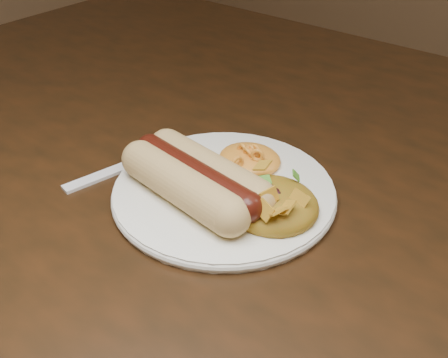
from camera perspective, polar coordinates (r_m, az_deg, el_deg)
The scene contains 7 objects.
table at distance 0.65m, azimuth 12.65°, elevation -7.66°, with size 1.60×0.90×0.75m.
plate at distance 0.56m, azimuth 0.00°, elevation -1.36°, with size 0.23×0.23×0.01m, color white.
hotdog at distance 0.53m, azimuth -3.12°, elevation 0.18°, with size 0.15×0.09×0.04m.
mac_and_cheese at distance 0.59m, azimuth 2.84°, elevation 2.97°, with size 0.07×0.07×0.03m, color #EDB747.
sour_cream at distance 0.60m, azimuth -5.17°, elevation 3.45°, with size 0.04×0.04×0.03m, color white.
taco_salad at distance 0.52m, azimuth 5.28°, elevation -1.94°, with size 0.10×0.09×0.04m.
fork at distance 0.61m, azimuth -12.79°, elevation 0.52°, with size 0.02×0.15×0.00m, color silver.
Camera 1 is at (0.18, -0.45, 1.08)m, focal length 42.00 mm.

